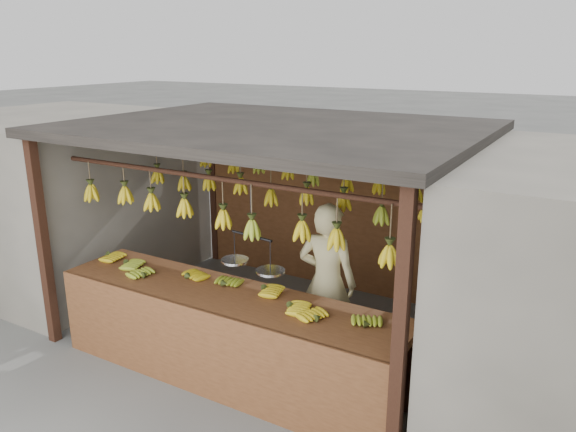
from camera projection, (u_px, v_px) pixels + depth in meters
The scene contains 8 objects.
ground at pixel (275, 328), 6.63m from camera, with size 80.00×80.00×0.00m, color #5B5B57.
stall at pixel (289, 159), 6.34m from camera, with size 4.30×3.30×2.40m.
neighbor_left at pixel (61, 195), 8.04m from camera, with size 3.00×3.00×2.30m, color slate.
counter at pixel (218, 316), 5.35m from camera, with size 3.68×0.83×0.96m.
hanging_bananas at pixel (274, 194), 6.16m from camera, with size 3.64×2.24×0.40m.
balance_scale at pixel (252, 261), 5.27m from camera, with size 0.70×0.32×0.81m.
vendor at pixel (327, 283), 5.76m from camera, with size 0.62×0.41×1.71m, color beige.
bag_bundles at pixel (477, 241), 6.52m from camera, with size 0.08×0.26×1.20m.
Camera 1 is at (3.15, -5.08, 3.16)m, focal length 35.00 mm.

